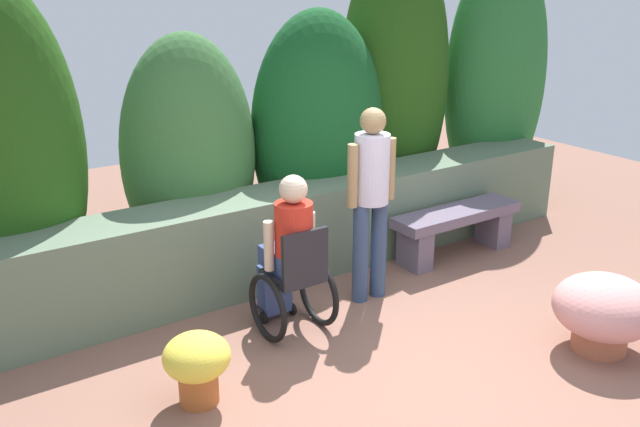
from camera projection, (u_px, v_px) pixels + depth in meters
The scene contains 8 objects.
ground_plane at pixel (409, 374), 5.01m from camera, with size 13.54×13.54×0.00m, color #875C4D.
stone_retaining_wall at pixel (272, 236), 6.41m from camera, with size 7.22×0.60×0.86m, color #60745C.
hedge_backdrop at pixel (277, 116), 6.83m from camera, with size 7.71×1.22×3.18m.
stone_bench at pixel (456, 225), 6.96m from camera, with size 1.46×0.39×0.50m.
person_in_wheelchair at pixel (291, 260), 5.42m from camera, with size 0.53×0.66×1.33m.
person_standing_companion at pixel (371, 192), 5.84m from camera, with size 0.49×0.30×1.72m.
flower_pot_purple_near at pixel (197, 363), 4.59m from camera, with size 0.46×0.46×0.51m.
flower_pot_terracotta_by_wall at pixel (603, 311), 5.23m from camera, with size 0.77×0.77×0.61m.
Camera 1 is at (-2.95, -3.23, 2.79)m, focal length 38.54 mm.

